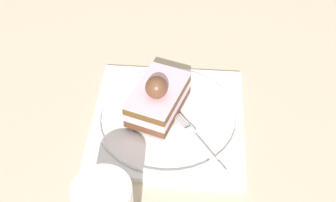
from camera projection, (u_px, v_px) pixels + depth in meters
ground_plane at (155, 136)px, 0.72m from camera, size 2.40×2.40×0.00m
dessert_plate at (168, 119)px, 0.73m from camera, size 0.24×0.24×0.02m
cake_slice at (159, 98)px, 0.71m from camera, size 0.09×0.12×0.07m
fork at (198, 142)px, 0.68m from camera, size 0.08×0.11×0.00m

